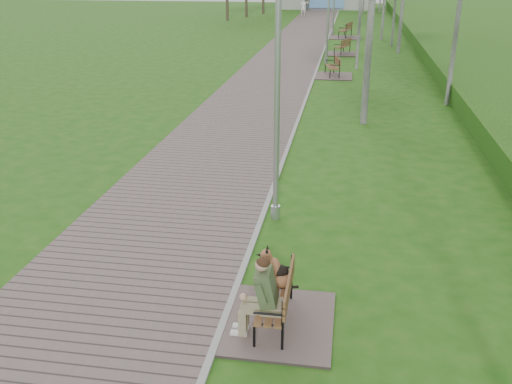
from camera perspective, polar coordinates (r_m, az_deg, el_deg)
ground at (r=13.98m, az=2.60°, el=2.71°), size 120.00×120.00×0.00m
walkway at (r=35.06m, az=4.03°, el=14.45°), size 3.50×67.00×0.04m
kerb at (r=34.94m, az=6.98°, el=14.33°), size 0.10×67.00×0.05m
bench_main at (r=7.82m, az=1.46°, el=-10.88°), size 1.54×1.71×1.35m
bench_second at (r=25.39m, az=7.62°, el=11.80°), size 1.67×1.85×1.02m
bench_third at (r=31.82m, az=8.62°, el=13.78°), size 1.62×1.80×0.99m
bench_far at (r=38.96m, az=8.90°, el=15.32°), size 1.98×2.20×1.22m
lamp_post_near at (r=10.35m, az=2.11°, el=8.25°), size 0.18×0.18×4.61m
lamp_post_second at (r=28.51m, az=7.24°, el=17.05°), size 0.18×0.18×4.75m
pedestrian_near at (r=54.74m, az=4.74°, el=17.96°), size 0.64×0.49×1.57m
pedestrian_far at (r=60.40m, az=5.09°, el=18.41°), size 0.99×0.86×1.76m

